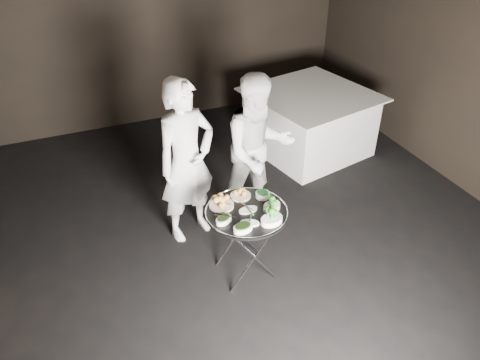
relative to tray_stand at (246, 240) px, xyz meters
name	(u,v)px	position (x,y,z in m)	size (l,w,h in m)	color
floor	(238,274)	(-0.08, 0.02, -0.42)	(6.00, 7.00, 0.05)	black
wall_back	(137,18)	(-0.08, 3.55, 1.11)	(6.00, 0.05, 3.00)	black
tray_stand	(246,240)	(0.00, 0.00, 0.00)	(0.48, 0.40, 0.70)	silver
serving_tray	(247,212)	(0.00, 0.00, 0.31)	(0.72, 0.72, 0.04)	black
potato_plate_a	(221,203)	(-0.17, 0.15, 0.36)	(0.22, 0.22, 0.08)	beige
potato_plate_b	(240,194)	(0.04, 0.22, 0.35)	(0.19, 0.19, 0.07)	beige
greens_bowl	(263,194)	(0.22, 0.14, 0.36)	(0.13, 0.13, 0.07)	white
asparagus_plate_a	(248,209)	(0.01, 0.00, 0.34)	(0.18, 0.10, 0.03)	white
asparagus_plate_b	(250,222)	(-0.04, -0.16, 0.34)	(0.18, 0.16, 0.03)	white
spinach_bowl_a	(224,219)	(-0.23, -0.06, 0.35)	(0.18, 0.15, 0.06)	white
spinach_bowl_b	(243,227)	(-0.13, -0.22, 0.36)	(0.19, 0.14, 0.07)	white
broccoli_bowl_a	(272,206)	(0.22, -0.05, 0.36)	(0.21, 0.18, 0.07)	white
broccoli_bowl_b	(272,219)	(0.13, -0.22, 0.36)	(0.22, 0.17, 0.08)	white
serving_utensils	(245,202)	(0.02, 0.07, 0.38)	(0.58, 0.44, 0.01)	silver
waiter_left	(187,162)	(-0.29, 0.77, 0.45)	(0.61, 0.40, 1.69)	silver
waiter_right	(258,150)	(0.46, 0.78, 0.41)	(0.78, 0.61, 1.61)	silver
dining_table	(309,122)	(1.68, 1.81, 0.02)	(1.42, 1.42, 0.81)	white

